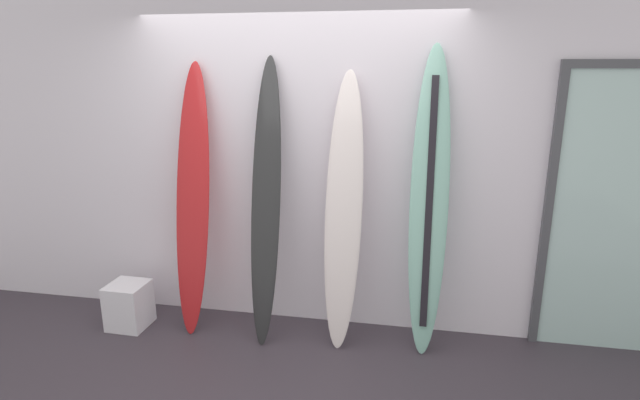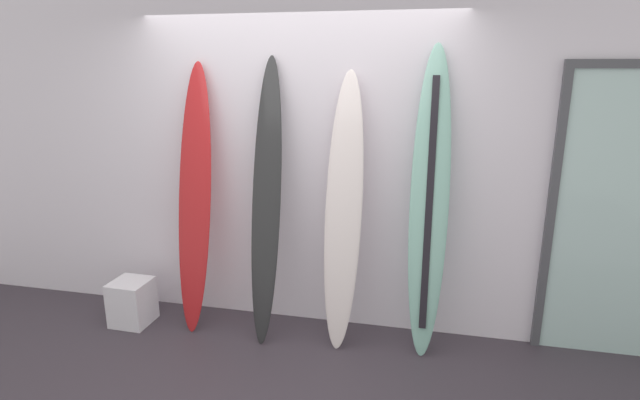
{
  "view_description": "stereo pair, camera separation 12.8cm",
  "coord_description": "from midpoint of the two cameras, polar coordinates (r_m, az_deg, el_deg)",
  "views": [
    {
      "loc": [
        0.9,
        -2.64,
        2.13
      ],
      "look_at": [
        0.23,
        0.95,
        1.14
      ],
      "focal_mm": 28.15,
      "sensor_mm": 36.0,
      "label": 1
    },
    {
      "loc": [
        1.03,
        -2.61,
        2.13
      ],
      "look_at": [
        0.23,
        0.95,
        1.14
      ],
      "focal_mm": 28.15,
      "sensor_mm": 36.0,
      "label": 2
    }
  ],
  "objects": [
    {
      "name": "surfboard_charcoal",
      "position": [
        3.88,
        -7.11,
        -0.54
      ],
      "size": [
        0.23,
        0.52,
        2.2
      ],
      "color": "#282829",
      "rests_on": "ground"
    },
    {
      "name": "surfboard_crimson",
      "position": [
        4.13,
        -15.13,
        -0.27
      ],
      "size": [
        0.29,
        0.46,
        2.16
      ],
      "color": "red",
      "rests_on": "ground"
    },
    {
      "name": "glass_door",
      "position": [
        4.2,
        30.57,
        -0.94
      ],
      "size": [
        1.09,
        0.06,
        2.16
      ],
      "color": "silver",
      "rests_on": "ground"
    },
    {
      "name": "display_block_left",
      "position": [
        4.57,
        -21.66,
        -11.05
      ],
      "size": [
        0.31,
        0.31,
        0.38
      ],
      "color": "silver",
      "rests_on": "ground"
    },
    {
      "name": "surfboard_seafoam",
      "position": [
        3.74,
        11.33,
        -0.6
      ],
      "size": [
        0.28,
        0.42,
        2.28
      ],
      "color": "#87BEAD",
      "rests_on": "ground"
    },
    {
      "name": "wall_back",
      "position": [
        4.11,
        -3.19,
        4.98
      ],
      "size": [
        7.2,
        0.2,
        2.8
      ],
      "primitive_type": "cube",
      "color": "silver",
      "rests_on": "ground"
    },
    {
      "name": "surfboard_ivory",
      "position": [
        3.78,
        1.72,
        -1.62
      ],
      "size": [
        0.31,
        0.44,
        2.09
      ],
      "color": "silver",
      "rests_on": "ground"
    }
  ]
}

